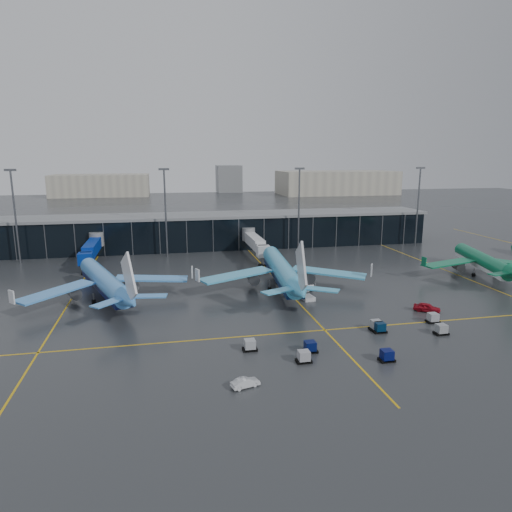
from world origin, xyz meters
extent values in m
plane|color=#282B2D|center=(0.00, 0.00, 0.00)|extent=(600.00, 600.00, 0.00)
cube|color=black|center=(0.00, 62.00, 5.00)|extent=(140.00, 16.00, 10.00)
cube|color=slate|center=(0.00, 62.00, 10.30)|extent=(142.00, 17.00, 0.80)
cylinder|color=#595B60|center=(-35.00, 53.50, 5.20)|extent=(4.00, 4.00, 4.00)
cube|color=navy|center=(-35.00, 40.00, 4.40)|extent=(3.00, 24.00, 3.00)
cylinder|color=#595B60|center=(-35.00, 32.50, 1.30)|extent=(1.00, 1.00, 2.60)
cylinder|color=#595B60|center=(10.00, 53.50, 5.20)|extent=(4.00, 4.00, 4.00)
cube|color=silver|center=(10.00, 40.00, 4.40)|extent=(3.00, 24.00, 3.00)
cylinder|color=#595B60|center=(10.00, 32.50, 1.30)|extent=(1.00, 1.00, 2.60)
cylinder|color=#595B60|center=(-55.00, 50.00, 12.50)|extent=(0.50, 0.50, 25.00)
cube|color=#595B60|center=(-55.00, 50.00, 25.20)|extent=(3.00, 0.40, 0.60)
cylinder|color=#595B60|center=(-15.00, 50.00, 12.50)|extent=(0.50, 0.50, 25.00)
cube|color=#595B60|center=(-15.00, 50.00, 25.20)|extent=(3.00, 0.40, 0.60)
cylinder|color=#595B60|center=(25.00, 50.00, 12.50)|extent=(0.50, 0.50, 25.00)
cube|color=#595B60|center=(25.00, 50.00, 25.20)|extent=(3.00, 0.40, 0.60)
cylinder|color=#595B60|center=(65.00, 50.00, 12.50)|extent=(0.50, 0.50, 25.00)
cube|color=#595B60|center=(65.00, 50.00, 25.20)|extent=(3.00, 0.40, 0.60)
cube|color=#B2AD99|center=(120.00, 260.00, 9.00)|extent=(90.00, 42.00, 18.00)
cube|color=#B2AD99|center=(-60.00, 280.00, 8.00)|extent=(70.00, 38.00, 16.00)
cube|color=#B2AD99|center=(40.00, 300.00, 11.00)|extent=(20.00, 20.00, 22.00)
cube|color=gold|center=(-35.00, 20.00, 0.01)|extent=(0.30, 120.00, 0.02)
cube|color=gold|center=(10.00, 20.00, 0.01)|extent=(0.30, 120.00, 0.02)
cube|color=gold|center=(55.00, 20.00, 0.01)|extent=(0.30, 120.00, 0.02)
cube|color=gold|center=(10.00, -15.00, 0.01)|extent=(220.00, 0.30, 0.02)
cube|color=black|center=(18.46, -16.65, 0.18)|extent=(2.20, 1.50, 0.36)
cube|color=gray|center=(18.46, -16.65, 0.95)|extent=(1.60, 1.50, 1.50)
cube|color=black|center=(18.58, -17.81, 0.18)|extent=(2.20, 1.50, 0.36)
cube|color=#041D39|center=(18.58, -17.81, 0.95)|extent=(1.60, 1.50, 1.50)
cube|color=black|center=(28.09, -20.63, 0.18)|extent=(2.20, 1.50, 0.36)
cube|color=gray|center=(28.09, -20.63, 0.95)|extent=(1.60, 1.50, 1.50)
cube|color=black|center=(29.90, -15.40, 0.18)|extent=(2.20, 1.50, 0.36)
cube|color=gray|center=(29.90, -15.40, 0.95)|extent=(1.60, 1.50, 1.50)
cube|color=black|center=(4.76, -23.01, 0.18)|extent=(2.20, 1.50, 0.36)
cube|color=#050E42|center=(4.76, -23.01, 0.95)|extent=(1.60, 1.50, 1.50)
cube|color=black|center=(2.81, -26.08, 0.18)|extent=(2.20, 1.50, 0.36)
cube|color=#93959B|center=(2.81, -26.08, 0.95)|extent=(1.60, 1.50, 1.50)
cube|color=black|center=(-3.91, -20.54, 0.18)|extent=(2.20, 1.50, 0.36)
cube|color=#93989B|center=(-3.91, -20.54, 0.95)|extent=(1.60, 1.50, 1.50)
cube|color=black|center=(14.51, -28.14, 0.18)|extent=(2.20, 1.50, 0.36)
cube|color=#050C45|center=(14.51, -28.14, 0.95)|extent=(1.60, 1.50, 1.50)
cube|color=silver|center=(12.39, 1.71, 0.40)|extent=(2.52, 3.41, 0.80)
cube|color=silver|center=(12.39, 1.71, 2.30)|extent=(1.88, 2.98, 2.29)
imported|color=#9F0C1A|center=(32.09, -9.99, 0.82)|extent=(4.94, 4.58, 1.64)
imported|color=silver|center=(-6.61, -31.46, 0.61)|extent=(3.95, 2.30, 1.23)
camera|label=1|loc=(-15.99, -83.51, 28.45)|focal=32.00mm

